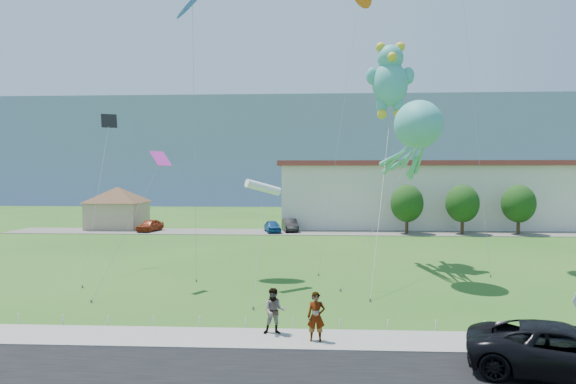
# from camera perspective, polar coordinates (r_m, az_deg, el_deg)

# --- Properties ---
(ground) EXTENTS (160.00, 160.00, 0.00)m
(ground) POSITION_cam_1_polar(r_m,az_deg,el_deg) (23.75, 3.16, -14.14)
(ground) COLOR #235518
(ground) RESTS_ON ground
(sidewalk) EXTENTS (80.00, 2.50, 0.10)m
(sidewalk) POSITION_cam_1_polar(r_m,az_deg,el_deg) (21.11, 3.17, -16.08)
(sidewalk) COLOR gray
(sidewalk) RESTS_ON ground
(parking_strip) EXTENTS (70.00, 6.00, 0.06)m
(parking_strip) POSITION_cam_1_polar(r_m,az_deg,el_deg) (58.19, 3.10, -4.49)
(parking_strip) COLOR #59544C
(parking_strip) RESTS_ON ground
(hill_ridge) EXTENTS (160.00, 50.00, 25.00)m
(hill_ridge) POSITION_cam_1_polar(r_m,az_deg,el_deg) (142.94, 3.08, 4.36)
(hill_ridge) COLOR #7590A2
(hill_ridge) RESTS_ON ground
(pavilion) EXTENTS (9.20, 9.20, 5.00)m
(pavilion) POSITION_cam_1_polar(r_m,az_deg,el_deg) (65.46, -18.41, -1.24)
(pavilion) COLOR tan
(pavilion) RESTS_ON ground
(warehouse) EXTENTS (61.00, 15.00, 8.20)m
(warehouse) POSITION_cam_1_polar(r_m,az_deg,el_deg) (71.76, 24.34, -0.16)
(warehouse) COLOR beige
(warehouse) RESTS_ON ground
(rope_fence) EXTENTS (26.05, 0.05, 0.50)m
(rope_fence) POSITION_cam_1_polar(r_m,az_deg,el_deg) (22.44, 3.16, -14.45)
(rope_fence) COLOR white
(rope_fence) RESTS_ON ground
(tree_near) EXTENTS (3.60, 3.60, 5.47)m
(tree_near) POSITION_cam_1_polar(r_m,az_deg,el_deg) (57.79, 13.07, -1.24)
(tree_near) COLOR #3F2B19
(tree_near) RESTS_ON ground
(tree_mid) EXTENTS (3.60, 3.60, 5.47)m
(tree_mid) POSITION_cam_1_polar(r_m,az_deg,el_deg) (59.13, 18.81, -1.22)
(tree_mid) COLOR #3F2B19
(tree_mid) RESTS_ON ground
(tree_far) EXTENTS (3.60, 3.60, 5.47)m
(tree_far) POSITION_cam_1_polar(r_m,az_deg,el_deg) (61.03, 24.24, -1.19)
(tree_far) COLOR #3F2B19
(tree_far) RESTS_ON ground
(suv) EXTENTS (6.62, 4.62, 1.68)m
(suv) POSITION_cam_1_polar(r_m,az_deg,el_deg) (19.39, 28.48, -15.34)
(suv) COLOR black
(suv) RESTS_ON road
(pedestrian_left) EXTENTS (0.70, 0.47, 1.92)m
(pedestrian_left) POSITION_cam_1_polar(r_m,az_deg,el_deg) (20.55, 3.14, -13.65)
(pedestrian_left) COLOR gray
(pedestrian_left) RESTS_ON sidewalk
(pedestrian_right) EXTENTS (0.95, 0.76, 1.87)m
(pedestrian_right) POSITION_cam_1_polar(r_m,az_deg,el_deg) (21.42, -1.53, -13.07)
(pedestrian_right) COLOR gray
(pedestrian_right) RESTS_ON sidewalk
(parked_car_red) EXTENTS (2.54, 4.27, 1.36)m
(parked_car_red) POSITION_cam_1_polar(r_m,az_deg,el_deg) (60.89, -15.09, -3.59)
(parked_car_red) COLOR maroon
(parked_car_red) RESTS_ON parking_strip
(parked_car_blue) EXTENTS (2.41, 4.14, 1.32)m
(parked_car_blue) POSITION_cam_1_polar(r_m,az_deg,el_deg) (57.89, -1.73, -3.83)
(parked_car_blue) COLOR navy
(parked_car_blue) RESTS_ON parking_strip
(parked_car_black) EXTENTS (2.26, 4.47, 1.41)m
(parked_car_black) POSITION_cam_1_polar(r_m,az_deg,el_deg) (58.88, 0.21, -3.69)
(parked_car_black) COLOR black
(parked_car_black) RESTS_ON parking_strip
(octopus_kite) EXTENTS (6.28, 10.11, 11.05)m
(octopus_kite) POSITION_cam_1_polar(r_m,az_deg,el_deg) (33.48, 13.79, 5.71)
(octopus_kite) COLOR teal
(octopus_kite) RESTS_ON ground
(teddy_bear_kite) EXTENTS (4.29, 12.08, 16.07)m
(teddy_bear_kite) POSITION_cam_1_polar(r_m,az_deg,el_deg) (38.41, 11.29, 12.27)
(teddy_bear_kite) COLOR teal
(teddy_bear_kite) RESTS_ON ground
(small_kite_pink) EXTENTS (3.21, 4.50, 7.94)m
(small_kite_pink) POSITION_cam_1_polar(r_m,az_deg,el_deg) (30.36, -14.59, 2.30)
(small_kite_pink) COLOR #EE34B7
(small_kite_pink) RESTS_ON ground
(small_kite_blue) EXTENTS (1.93, 4.24, 18.87)m
(small_kite_blue) POSITION_cam_1_polar(r_m,az_deg,el_deg) (36.93, -10.56, 19.53)
(small_kite_blue) COLOR blue
(small_kite_blue) RESTS_ON ground
(small_kite_white) EXTENTS (0.50, 6.50, 6.26)m
(small_kite_white) POSITION_cam_1_polar(r_m,az_deg,el_deg) (30.04, -2.80, 0.43)
(small_kite_white) COLOR white
(small_kite_white) RESTS_ON ground
(small_kite_black) EXTENTS (2.29, 8.75, 10.93)m
(small_kite_black) POSITION_cam_1_polar(r_m,az_deg,el_deg) (38.98, -19.52, 5.79)
(small_kite_black) COLOR black
(small_kite_black) RESTS_ON ground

